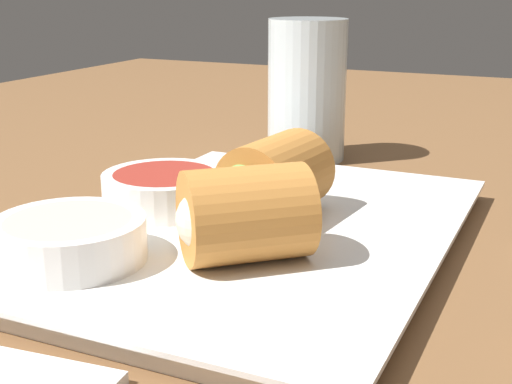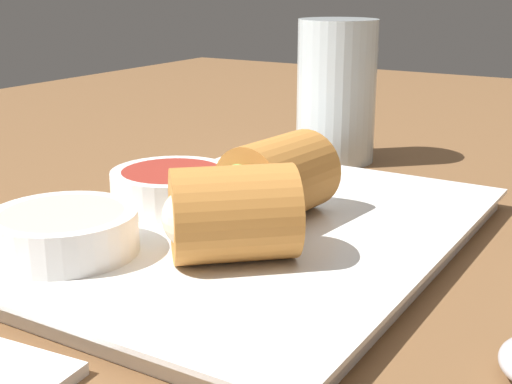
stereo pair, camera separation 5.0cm
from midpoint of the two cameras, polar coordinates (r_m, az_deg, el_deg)
table_surface at (r=47.25cm, az=-1.82°, el=-5.14°), size 180.00×140.00×2.00cm
serving_plate at (r=45.84cm, az=-3.13°, el=-3.50°), size 32.93×23.94×1.50cm
roll_front_left at (r=39.01cm, az=-5.12°, el=-1.91°), size 8.53×8.64×5.34cm
roll_front_right at (r=46.01cm, az=-2.29°, el=1.06°), size 8.00×6.03×5.34cm
dipping_bowl_near at (r=49.26cm, az=-10.21°, el=0.22°), size 8.50×8.50×2.42cm
dipping_bowl_far at (r=41.35cm, az=-18.10°, el=-3.60°), size 8.50×8.50×2.42cm
drinking_glass at (r=67.17cm, az=1.95°, el=8.12°), size 7.31×7.31×13.07cm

